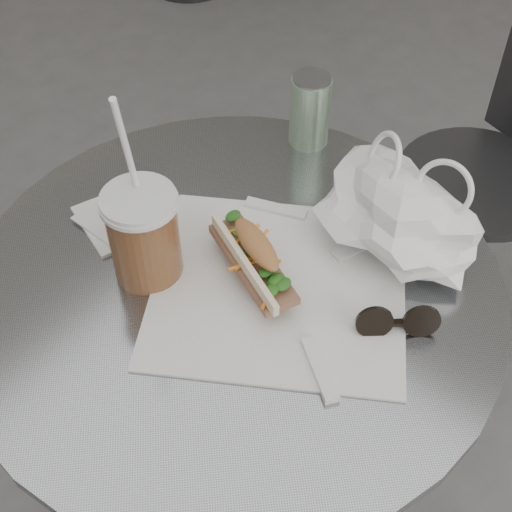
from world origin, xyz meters
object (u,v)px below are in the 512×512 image
Objects in this scene: banh_mi at (254,259)px; drink_can at (310,111)px; chair_far at (478,213)px; iced_coffee at (144,234)px; sunglasses at (397,322)px; cafe_table at (237,385)px.

drink_can is at bearing 136.55° from banh_mi.
iced_coffee reaches higher than chair_far.
sunglasses is at bearing 21.33° from iced_coffee.
cafe_table is 1.09× the size of chair_far.
chair_far is at bearing 109.95° from banh_mi.
chair_far is at bearing 84.76° from cafe_table.
banh_mi is 0.32m from drink_can.
drink_can is at bearing 87.74° from chair_far.
sunglasses reaches higher than chair_far.
chair_far is 0.87m from sunglasses.
sunglasses is 0.41m from drink_can.
iced_coffee reaches higher than cafe_table.
drink_can is (-0.33, 0.25, 0.04)m from sunglasses.
chair_far is 3.02× the size of banh_mi.
cafe_table is 2.51× the size of iced_coffee.
banh_mi is at bearing 47.42° from cafe_table.
iced_coffee is at bearing -149.64° from cafe_table.
chair_far is 1.01m from iced_coffee.
iced_coffee is 0.38m from drink_can.
chair_far is (0.07, 0.80, -0.15)m from cafe_table.
chair_far is 0.71m from drink_can.
drink_can is (-0.10, 0.32, 0.34)m from cafe_table.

